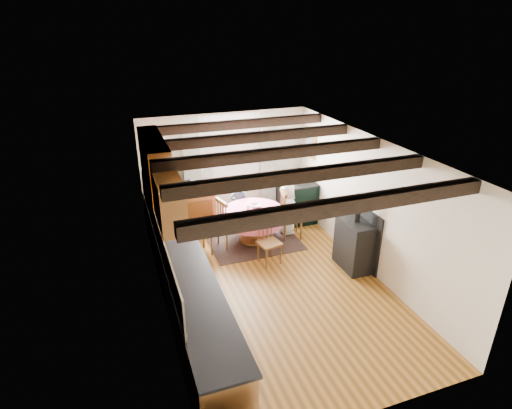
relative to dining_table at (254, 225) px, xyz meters
name	(u,v)px	position (x,y,z in m)	size (l,w,h in m)	color
floor	(272,284)	(-0.21, -1.53, -0.36)	(3.60, 5.50, 0.00)	#AB6925
ceiling	(274,148)	(-0.21, -1.53, 2.04)	(3.60, 5.50, 0.00)	white
wall_back	(226,168)	(-0.21, 1.22, 0.84)	(3.60, 0.00, 2.40)	silver
wall_front	(373,333)	(-0.21, -4.28, 0.84)	(3.60, 0.00, 2.40)	silver
wall_left	(158,239)	(-2.01, -1.53, 0.84)	(0.00, 5.50, 2.40)	silver
wall_right	(370,205)	(1.59, -1.53, 0.84)	(0.00, 5.50, 2.40)	silver
beam_a	(344,206)	(-0.21, -3.53, 1.95)	(3.60, 0.16, 0.16)	#2E2117
beam_b	(303,175)	(-0.21, -2.53, 1.95)	(3.60, 0.16, 0.16)	#2E2117
beam_c	(274,154)	(-0.21, -1.53, 1.95)	(3.60, 0.16, 0.16)	#2E2117
beam_d	(252,137)	(-0.21, -0.53, 1.95)	(3.60, 0.16, 0.16)	#2E2117
beam_e	(235,125)	(-0.21, 0.47, 1.95)	(3.60, 0.16, 0.16)	#2E2117
splash_left	(157,230)	(-1.99, -1.23, 0.84)	(0.02, 4.50, 0.55)	beige
splash_back	(180,173)	(-1.21, 1.20, 0.84)	(1.40, 0.02, 0.55)	beige
base_cabinet_left	(183,279)	(-1.71, -1.53, 0.08)	(0.60, 5.30, 0.88)	#A15A21
base_cabinet_back	(183,212)	(-1.26, 0.92, 0.08)	(1.30, 0.60, 0.88)	#A15A21
worktop_left	(182,253)	(-1.69, -1.53, 0.54)	(0.64, 5.30, 0.04)	black
worktop_back	(181,192)	(-1.26, 0.90, 0.54)	(1.30, 0.64, 0.04)	black
wall_cabinet_glass	(155,164)	(-1.84, -0.33, 1.59)	(0.34, 1.80, 0.90)	#A15A21
wall_cabinet_solid	(169,201)	(-1.84, -1.83, 1.54)	(0.34, 0.90, 0.70)	#A15A21
window_frame	(230,150)	(-0.11, 1.21, 1.24)	(1.34, 0.03, 1.54)	white
window_pane	(230,150)	(-0.11, 1.21, 1.24)	(1.20, 0.01, 1.40)	white
curtain_left	(193,178)	(-0.96, 1.12, 0.74)	(0.35, 0.10, 2.10)	#9AA08A
curtain_right	(268,169)	(0.74, 1.12, 0.74)	(0.35, 0.10, 2.10)	#9AA08A
curtain_rod	(230,123)	(-0.11, 1.12, 1.84)	(0.03, 0.03, 2.00)	black
wall_picture	(310,143)	(1.56, 0.77, 1.34)	(0.04, 0.50, 0.60)	gold
wall_plate	(272,141)	(0.84, 1.19, 1.34)	(0.30, 0.30, 0.02)	silver
rug	(254,241)	(0.00, 0.00, -0.35)	(1.79, 1.39, 0.01)	black
dining_table	(254,225)	(0.00, 0.00, 0.00)	(1.18, 1.18, 0.71)	#FB5593
chair_near	(270,242)	(0.00, -0.88, 0.09)	(0.38, 0.40, 0.89)	brown
chair_left	(214,226)	(-0.82, -0.05, 0.15)	(0.43, 0.45, 1.01)	brown
chair_right	(291,214)	(0.80, -0.06, 0.16)	(0.44, 0.46, 1.03)	brown
aga_range	(296,198)	(1.26, 0.74, 0.11)	(0.66, 1.01, 0.93)	black
cast_iron_stove	(355,232)	(1.37, -1.51, 0.36)	(0.43, 0.72, 1.43)	black
child_far	(239,205)	(-0.07, 0.73, 0.16)	(0.37, 0.25, 1.03)	#314150
child_right	(287,208)	(0.78, 0.13, 0.20)	(0.54, 0.35, 1.11)	white
bowl_a	(256,206)	(0.07, 0.10, 0.38)	(0.22, 0.22, 0.05)	silver
bowl_b	(250,213)	(-0.15, -0.21, 0.39)	(0.20, 0.20, 0.06)	silver
cup	(248,208)	(-0.12, 0.00, 0.40)	(0.09, 0.09, 0.08)	silver
canister_tall	(166,187)	(-1.55, 0.92, 0.68)	(0.14, 0.14, 0.24)	#262628
canister_wide	(185,186)	(-1.17, 0.95, 0.66)	(0.17, 0.17, 0.19)	#262628
canister_slim	(190,186)	(-1.08, 0.80, 0.70)	(0.10, 0.10, 0.27)	#262628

